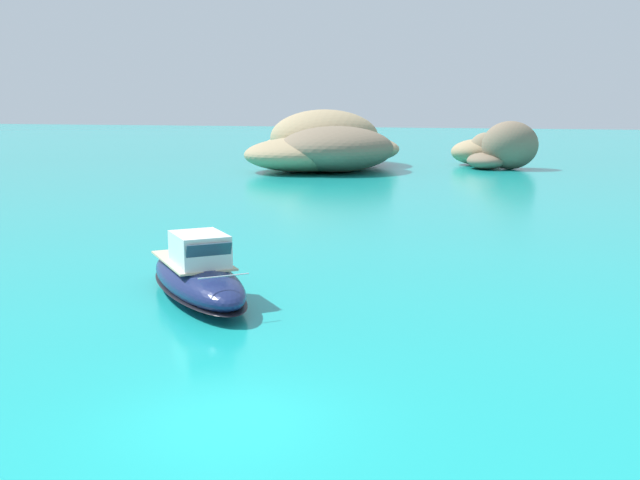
# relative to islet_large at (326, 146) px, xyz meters

# --- Properties ---
(ground_plane) EXTENTS (400.00, 400.00, 0.00)m
(ground_plane) POSITION_rel_islet_large_xyz_m (17.30, -55.81, -2.07)
(ground_plane) COLOR teal
(islet_large) EXTENTS (21.27, 27.02, 5.63)m
(islet_large) POSITION_rel_islet_large_xyz_m (0.00, 0.00, 0.00)
(islet_large) COLOR #9E8966
(islet_large) RESTS_ON ground
(islet_small) EXTENTS (10.80, 12.04, 4.56)m
(islet_small) POSITION_rel_islet_large_xyz_m (15.61, 5.54, -0.35)
(islet_small) COLOR #9E8966
(islet_small) RESTS_ON ground
(motorboat_navy) EXTENTS (6.42, 6.46, 2.07)m
(motorboat_navy) POSITION_rel_islet_large_xyz_m (12.39, -48.13, -1.37)
(motorboat_navy) COLOR navy
(motorboat_navy) RESTS_ON ground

